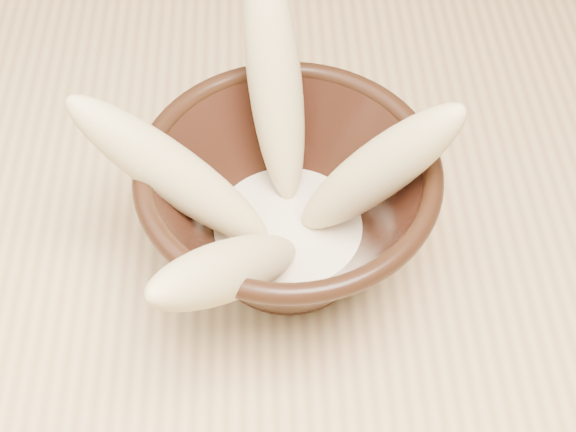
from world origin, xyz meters
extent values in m
cube|color=tan|center=(0.00, 0.00, 0.73)|extent=(1.20, 0.80, 0.04)
cylinder|color=tan|center=(0.54, 0.34, 0.35)|extent=(0.05, 0.05, 0.71)
cylinder|color=black|center=(0.21, 0.01, 0.76)|extent=(0.08, 0.08, 0.01)
cylinder|color=black|center=(0.21, 0.01, 0.78)|extent=(0.08, 0.08, 0.01)
torus|color=black|center=(0.21, 0.01, 0.85)|extent=(0.19, 0.19, 0.01)
cylinder|color=beige|center=(0.21, 0.01, 0.78)|extent=(0.11, 0.11, 0.01)
ellipsoid|color=#D4C77D|center=(0.20, 0.08, 0.87)|extent=(0.06, 0.12, 0.17)
ellipsoid|color=#D4C77D|center=(0.13, 0.02, 0.85)|extent=(0.14, 0.06, 0.14)
ellipsoid|color=#D4C77D|center=(0.26, 0.01, 0.85)|extent=(0.12, 0.05, 0.14)
ellipsoid|color=#D4C77D|center=(0.17, -0.05, 0.84)|extent=(0.12, 0.14, 0.13)
camera|label=1|loc=(0.19, -0.31, 1.23)|focal=50.00mm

